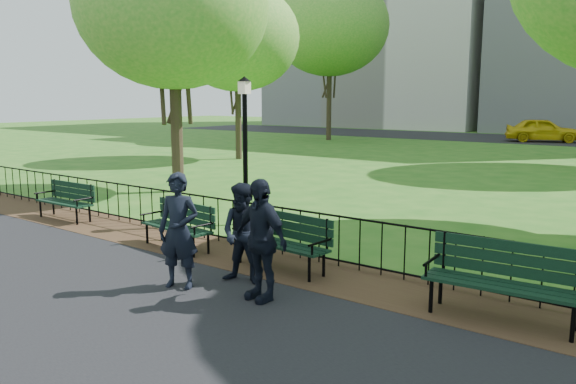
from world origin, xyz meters
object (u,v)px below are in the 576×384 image
Objects in this scene: park_bench_right_a at (505,273)px; person_left at (179,231)px; park_bench_main at (270,231)px; tree_near_w at (173,7)px; tree_mid_w at (237,38)px; person_right at (260,240)px; park_bench_left_b at (68,197)px; lamppost at (245,145)px; tree_far_w at (330,25)px; person_mid at (244,234)px; taxi at (543,130)px; park_bench_left_a at (180,220)px.

person_left is at bearing -162.67° from park_bench_right_a.
tree_near_w is (-7.14, 4.40, 4.82)m from park_bench_main.
person_left is (6.71, -6.03, -4.57)m from tree_near_w.
tree_mid_w is at bearing 137.85° from park_bench_right_a.
park_bench_left_b is at bearing 179.08° from person_right.
park_bench_main is 1.08× the size of park_bench_left_b.
tree_mid_w reaches higher than lamppost.
tree_far_w reaches higher than tree_near_w.
person_left is at bearing -61.28° from tree_far_w.
park_bench_right_a is at bearing 5.25° from park_bench_main.
person_mid reaches higher than taxi.
tree_mid_w is 4.58× the size of person_left.
person_left reaches higher than person_right.
park_bench_main is 1.70m from person_left.
lamppost is at bearing 143.83° from person_right.
tree_far_w is at bearing 104.93° from person_mid.
tree_near_w is 10.20m from person_mid.
park_bench_left_a is at bearing 161.67° from taxi.
park_bench_left_b is 0.51× the size of lamppost.
tree_near_w is 9.35m from tree_mid_w.
park_bench_left_a is at bearing -80.53° from lamppost.
tree_far_w reaches higher than park_bench_left_b.
park_bench_main is 0.40× the size of taxi.
park_bench_left_a is at bearing -62.76° from tree_far_w.
park_bench_main is at bearing 134.19° from person_right.
tree_mid_w is 5.12× the size of person_mid.
taxi is (3.15, 31.86, 0.24)m from park_bench_left_b.
person_mid reaches higher than park_bench_left_a.
tree_near_w is at bearing 154.42° from park_bench_right_a.
tree_mid_w is at bearing 113.51° from park_bench_left_b.
person_left is at bearing -147.08° from person_mid.
taxi is at bearing 65.47° from tree_mid_w.
park_bench_left_b is at bearing 155.76° from person_mid.
tree_near_w is 0.99× the size of tree_mid_w.
taxi reaches higher than park_bench_left_b.
taxi is at bearing 98.25° from park_bench_right_a.
taxi is (-0.51, 29.71, -1.01)m from lamppost.
taxi is at bearing 100.24° from park_bench_main.
person_left reaches higher than park_bench_left_b.
tree_near_w is 22.25m from tree_far_w.
person_mid is at bearing -13.45° from park_bench_left_a.
park_bench_main is 1.05× the size of person_left.
person_left is 1.01× the size of person_right.
lamppost is (-2.49, 2.23, 1.17)m from park_bench_main.
park_bench_right_a is at bearing -52.99° from tree_far_w.
park_bench_left_b is 6.46m from person_mid.
taxi is at bearing 90.99° from lamppost.
person_left is at bearing -99.94° from park_bench_main.
park_bench_left_a is at bearing 177.17° from park_bench_right_a.
park_bench_main is 0.23× the size of tree_mid_w.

